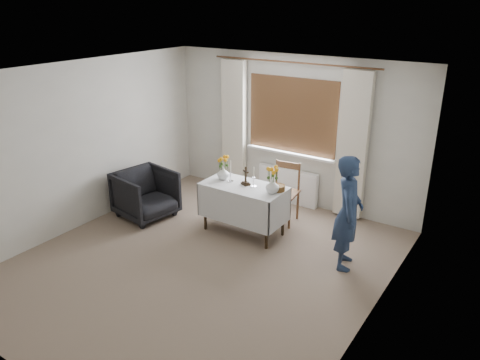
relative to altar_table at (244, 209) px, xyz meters
The scene contains 12 objects.
ground 1.11m from the altar_table, 89.38° to the right, with size 5.00×5.00×0.00m, color #87745D.
altar_table is the anchor object (origin of this frame).
wooden_chair 0.72m from the altar_table, 64.66° to the left, with size 0.44×0.44×0.95m, color brown, non-canonical shape.
armchair 1.66m from the altar_table, 166.02° to the right, with size 0.82×0.85×0.77m, color black.
person 1.66m from the altar_table, ahead, with size 0.56×0.37×1.52m, color navy.
radiator 1.38m from the altar_table, 89.53° to the left, with size 1.10×0.10×0.60m, color white.
wooden_cross 0.52m from the altar_table, 79.72° to the left, with size 0.13×0.09×0.28m, color black, non-canonical shape.
candlestick_left 0.60m from the altar_table, behind, with size 0.09×0.09×0.33m, color white, non-canonical shape.
candlestick_right 0.55m from the altar_table, 14.71° to the left, with size 0.09×0.09×0.30m, color white, non-canonical shape.
flower_vase_left 0.62m from the altar_table, behind, with size 0.19×0.19×0.19m, color white.
flower_vase_right 0.68m from the altar_table, ahead, with size 0.19×0.19×0.20m, color white.
wicker_basket 0.67m from the altar_table, 12.22° to the left, with size 0.21×0.21×0.08m, color brown.
Camera 1 is at (3.44, -4.26, 3.31)m, focal length 35.00 mm.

